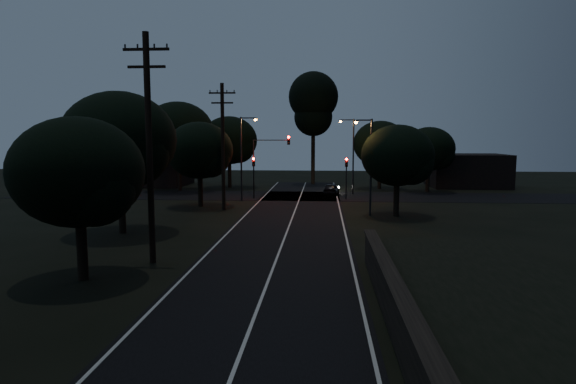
{
  "coord_description": "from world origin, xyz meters",
  "views": [
    {
      "loc": [
        2.29,
        -7.51,
        6.14
      ],
      "look_at": [
        0.0,
        24.0,
        2.5
      ],
      "focal_mm": 30.0,
      "sensor_mm": 36.0,
      "label": 1
    }
  ],
  "objects": [
    {
      "name": "road_surface",
      "position": [
        0.0,
        31.12,
        0.01
      ],
      "size": [
        60.0,
        70.0,
        0.03
      ],
      "color": "black",
      "rests_on": "ground"
    },
    {
      "name": "utility_pole_mid",
      "position": [
        -6.0,
        15.0,
        5.74
      ],
      "size": [
        2.2,
        0.3,
        11.0
      ],
      "color": "black",
      "rests_on": "ground"
    },
    {
      "name": "utility_pole_far",
      "position": [
        -6.0,
        32.0,
        5.48
      ],
      "size": [
        2.2,
        0.3,
        10.5
      ],
      "color": "black",
      "rests_on": "ground"
    },
    {
      "name": "tree_left_b",
      "position": [
        -7.81,
        11.89,
        4.54
      ],
      "size": [
        5.51,
        5.51,
        7.0
      ],
      "color": "black",
      "rests_on": "ground"
    },
    {
      "name": "tree_left_c",
      "position": [
        -10.25,
        21.86,
        5.8
      ],
      "size": [
        7.1,
        7.1,
        8.98
      ],
      "color": "black",
      "rests_on": "ground"
    },
    {
      "name": "tree_left_d",
      "position": [
        -8.29,
        33.88,
        4.83
      ],
      "size": [
        5.87,
        5.87,
        7.45
      ],
      "color": "black",
      "rests_on": "ground"
    },
    {
      "name": "tree_far_nw",
      "position": [
        -8.76,
        49.86,
        5.56
      ],
      "size": [
        6.78,
        6.78,
        8.59
      ],
      "color": "black",
      "rests_on": "ground"
    },
    {
      "name": "tree_far_w",
      "position": [
        -13.72,
        45.84,
        6.54
      ],
      "size": [
        7.9,
        7.9,
        10.07
      ],
      "color": "black",
      "rests_on": "ground"
    },
    {
      "name": "tree_far_ne",
      "position": [
        9.22,
        49.87,
        5.18
      ],
      "size": [
        6.33,
        6.33,
        8.01
      ],
      "color": "black",
      "rests_on": "ground"
    },
    {
      "name": "tree_far_e",
      "position": [
        14.2,
        46.89,
        4.67
      ],
      "size": [
        5.69,
        5.69,
        7.21
      ],
      "color": "black",
      "rests_on": "ground"
    },
    {
      "name": "tree_right_a",
      "position": [
        8.2,
        29.89,
        4.59
      ],
      "size": [
        5.56,
        5.56,
        7.07
      ],
      "color": "black",
      "rests_on": "ground"
    },
    {
      "name": "tall_pine",
      "position": [
        1.0,
        55.0,
        10.39
      ],
      "size": [
        6.34,
        6.34,
        14.41
      ],
      "color": "black",
      "rests_on": "ground"
    },
    {
      "name": "building_left",
      "position": [
        -20.0,
        52.0,
        2.2
      ],
      "size": [
        10.0,
        8.0,
        4.4
      ],
      "primitive_type": "cube",
      "color": "black",
      "rests_on": "ground"
    },
    {
      "name": "building_right",
      "position": [
        20.0,
        53.0,
        2.0
      ],
      "size": [
        9.0,
        7.0,
        4.0
      ],
      "primitive_type": "cube",
      "color": "black",
      "rests_on": "ground"
    },
    {
      "name": "signal_left",
      "position": [
        -4.6,
        39.99,
        2.84
      ],
      "size": [
        0.28,
        0.35,
        4.1
      ],
      "color": "black",
      "rests_on": "ground"
    },
    {
      "name": "signal_right",
      "position": [
        4.6,
        39.99,
        2.84
      ],
      "size": [
        0.28,
        0.35,
        4.1
      ],
      "color": "black",
      "rests_on": "ground"
    },
    {
      "name": "signal_mast",
      "position": [
        -2.91,
        39.99,
        4.34
      ],
      "size": [
        3.7,
        0.35,
        6.25
      ],
      "color": "black",
      "rests_on": "ground"
    },
    {
      "name": "streetlight_a",
      "position": [
        -5.31,
        38.0,
        4.64
      ],
      "size": [
        1.66,
        0.26,
        8.0
      ],
      "color": "black",
      "rests_on": "ground"
    },
    {
      "name": "streetlight_b",
      "position": [
        5.31,
        44.0,
        4.64
      ],
      "size": [
        1.66,
        0.26,
        8.0
      ],
      "color": "black",
      "rests_on": "ground"
    },
    {
      "name": "streetlight_c",
      "position": [
        5.83,
        30.0,
        4.35
      ],
      "size": [
        1.46,
        0.26,
        7.5
      ],
      "color": "black",
      "rests_on": "ground"
    },
    {
      "name": "car",
      "position": [
        3.2,
        43.36,
        0.62
      ],
      "size": [
        1.91,
        3.78,
        1.24
      ],
      "primitive_type": "imported",
      "rotation": [
        0.0,
        0.0,
        3.01
      ],
      "color": "black",
      "rests_on": "ground"
    }
  ]
}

